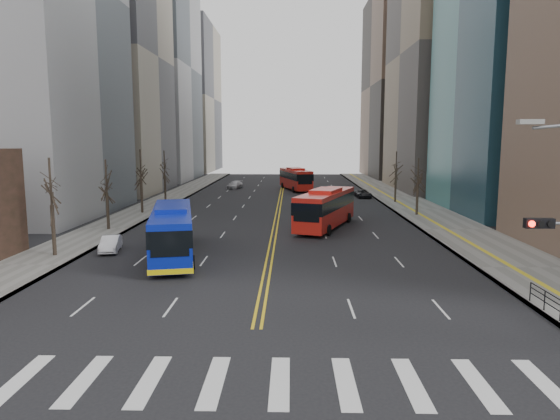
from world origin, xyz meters
name	(u,v)px	position (x,y,z in m)	size (l,w,h in m)	color
ground	(247,382)	(0.00, 0.00, 0.00)	(220.00, 220.00, 0.00)	black
sidewalk_right	(419,209)	(17.50, 45.00, 0.07)	(7.00, 130.00, 0.15)	slate
sidewalk_left	(148,208)	(-16.50, 45.00, 0.07)	(5.00, 130.00, 0.15)	slate
crosswalk	(247,382)	(0.00, 0.00, 0.01)	(26.70, 4.00, 0.01)	silver
centerline	(280,200)	(0.00, 55.00, 0.01)	(0.55, 100.00, 0.01)	gold
office_towers	(283,47)	(0.12, 68.51, 23.92)	(83.00, 134.00, 58.00)	#97979A
street_trees	(207,177)	(-7.18, 34.55, 4.87)	(35.20, 47.20, 7.60)	black
blue_bus	(172,230)	(-7.26, 19.40, 2.01)	(5.54, 13.56, 3.83)	#0A1EA3
red_bus_near	(326,206)	(5.01, 32.00, 2.15)	(6.89, 12.57, 3.88)	red
red_bus_far	(296,178)	(2.35, 69.63, 2.14)	(5.80, 12.57, 3.86)	red
car_white	(111,244)	(-12.50, 20.94, 0.61)	(1.30, 3.73, 1.23)	white
car_dark_mid	(336,199)	(7.66, 50.20, 0.72)	(1.69, 4.20, 1.43)	black
car_silver	(235,185)	(-8.45, 71.57, 0.68)	(1.89, 4.66, 1.35)	#AAAAAF
car_dark_far	(363,194)	(12.45, 58.14, 0.60)	(2.00, 4.34, 1.21)	black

